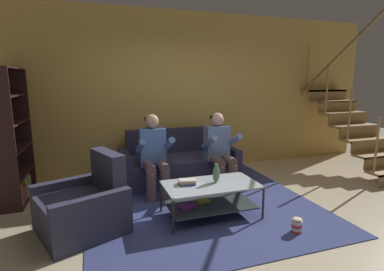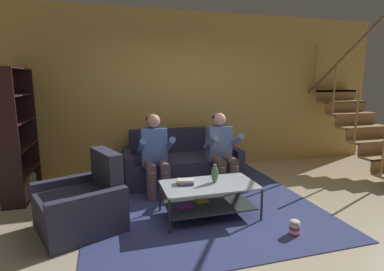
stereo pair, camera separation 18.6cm
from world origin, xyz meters
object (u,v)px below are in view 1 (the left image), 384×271
Objects in this scene: person_seated_left at (154,152)px; vase at (216,174)px; person_seated_right at (219,147)px; bookshelf at (10,151)px; book_stack at (187,182)px; popcorn_tub at (297,225)px; armchair at (84,207)px; coffee_table at (210,194)px; couch at (178,164)px.

person_seated_left is 1.10m from vase.
person_seated_right is 3.01m from bookshelf.
popcorn_tub is (1.03, -0.78, -0.36)m from book_stack.
person_seated_right reaches higher than armchair.
person_seated_left is at bearing 123.01° from vase.
bookshelf reaches higher than person_seated_left.
person_seated_left reaches higher than popcorn_tub.
person_seated_right is 1.21m from book_stack.
coffee_table reaches higher than popcorn_tub.
person_seated_left reaches higher than book_stack.
armchair is (-2.02, -0.84, -0.36)m from person_seated_right.
vase is at bearing -116.01° from person_seated_right.
popcorn_tub is at bearing -20.15° from armchair.
person_seated_right is 5.21× the size of book_stack.
vase is (0.10, 0.03, 0.25)m from coffee_table.
person_seated_right is 1.15m from coffee_table.
bookshelf is (-2.98, 0.41, 0.08)m from person_seated_right.
bookshelf is 1.71× the size of armchair.
person_seated_right is 0.64× the size of bookshelf.
coffee_table is at bearing -161.55° from vase.
couch is 0.84m from person_seated_right.
person_seated_left is 5.27× the size of book_stack.
person_seated_right is 1.02× the size of coffee_table.
couch is 1.49m from vase.
armchair is at bearing 177.24° from vase.
coffee_table is 2.82m from bookshelf.
book_stack is 0.21× the size of armchair.
bookshelf is at bearing 167.99° from person_seated_left.
bookshelf is (-2.53, 1.33, 0.18)m from vase.
armchair reaches higher than book_stack.
bookshelf is at bearing 127.34° from armchair.
person_seated_right is at bearing 63.99° from vase.
bookshelf is at bearing 152.20° from vase.
couch is 2.49m from bookshelf.
vase reaches higher than book_stack.
couch is at bearing 78.38° from book_stack.
book_stack is 1.34m from popcorn_tub.
armchair reaches higher than couch.
person_seated_left reaches higher than person_seated_right.
book_stack reaches higher than coffee_table.
bookshelf reaches higher than coffee_table.
armchair reaches higher than vase.
person_seated_right is at bearing 97.26° from popcorn_tub.
bookshelf reaches higher than person_seated_right.
person_seated_left is at bearing -12.01° from bookshelf.
person_seated_left is at bearing 41.10° from armchair.
bookshelf reaches higher than vase.
book_stack reaches higher than popcorn_tub.
popcorn_tub is (1.26, -1.66, -0.56)m from person_seated_left.
vase is at bearing -2.76° from armchair.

